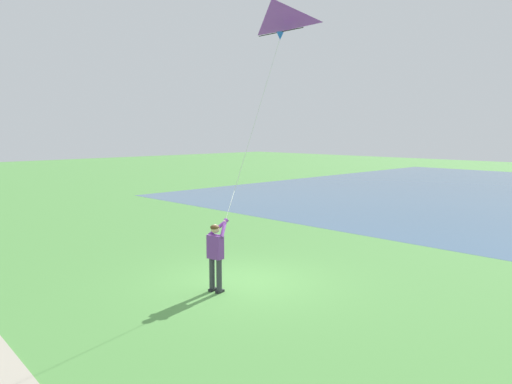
% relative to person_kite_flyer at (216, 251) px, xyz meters
% --- Properties ---
extents(ground_plane, '(120.00, 120.00, 0.00)m').
position_rel_person_kite_flyer_xyz_m(ground_plane, '(-1.01, -0.15, -1.05)').
color(ground_plane, '#569947').
extents(person_kite_flyer, '(0.62, 0.52, 1.83)m').
position_rel_person_kite_flyer_xyz_m(person_kite_flyer, '(0.00, 0.00, 0.00)').
color(person_kite_flyer, '#232328').
rests_on(person_kite_flyer, ground).
extents(flying_kite, '(2.48, 1.82, 5.79)m').
position_rel_person_kite_flyer_xyz_m(flying_kite, '(-2.42, -0.39, 6.03)').
color(flying_kite, purple).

